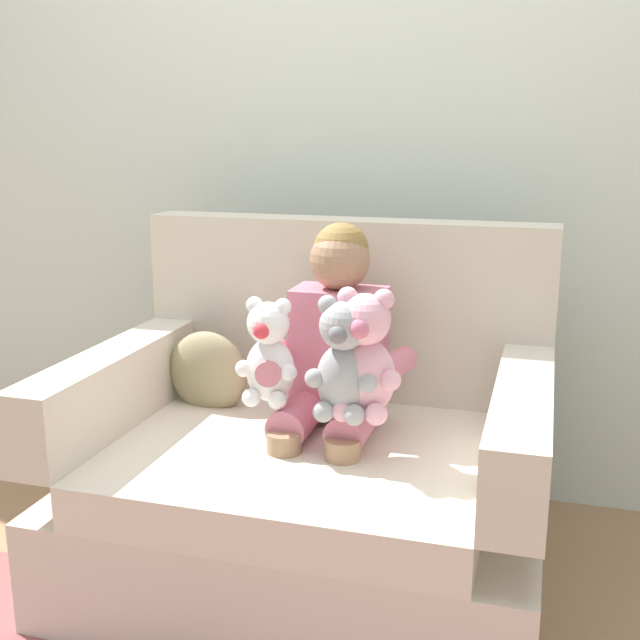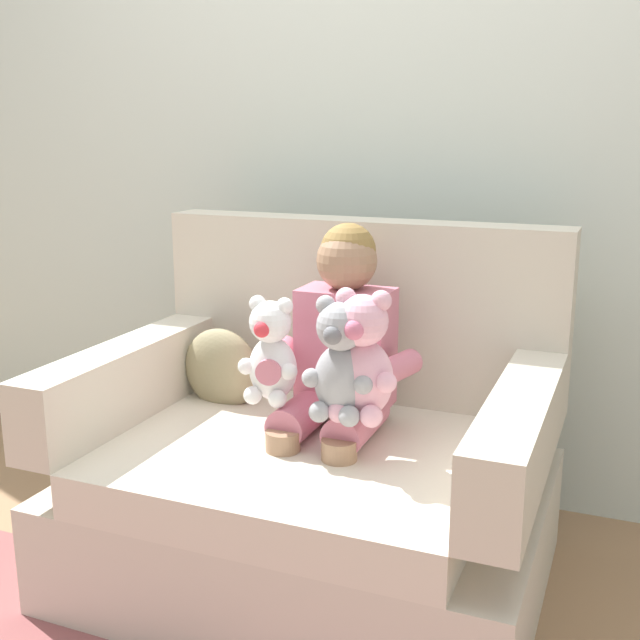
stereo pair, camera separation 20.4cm
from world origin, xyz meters
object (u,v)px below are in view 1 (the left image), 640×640
(armchair, at_px, (314,472))
(plush_white, at_px, (269,354))
(plush_grey, at_px, (344,362))
(seated_child, at_px, (333,358))
(plush_pink, at_px, (365,358))
(throw_pillow, at_px, (208,372))

(armchair, xyz_separation_m, plush_white, (-0.10, -0.09, 0.37))
(plush_grey, height_order, plush_white, plush_grey)
(seated_child, xyz_separation_m, plush_white, (-0.14, -0.13, 0.03))
(armchair, relative_size, plush_pink, 3.77)
(armchair, relative_size, plush_white, 4.38)
(plush_white, relative_size, plush_pink, 0.86)
(seated_child, bearing_deg, throw_pillow, 175.29)
(seated_child, bearing_deg, armchair, -138.32)
(armchair, height_order, seated_child, seated_child)
(plush_grey, bearing_deg, throw_pillow, 153.83)
(plush_white, xyz_separation_m, throw_pillow, (-0.28, 0.22, -0.14))
(seated_child, relative_size, throw_pillow, 3.17)
(plush_pink, bearing_deg, plush_white, -165.09)
(plush_grey, relative_size, plush_pink, 0.94)
(seated_child, bearing_deg, plush_white, -130.44)
(armchair, relative_size, throw_pillow, 4.92)
(armchair, distance_m, plush_white, 0.39)
(armchair, height_order, plush_grey, armchair)
(seated_child, xyz_separation_m, throw_pillow, (-0.43, 0.10, -0.11))
(seated_child, distance_m, throw_pillow, 0.45)
(plush_white, bearing_deg, plush_grey, -8.65)
(armchair, relative_size, plush_grey, 4.00)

